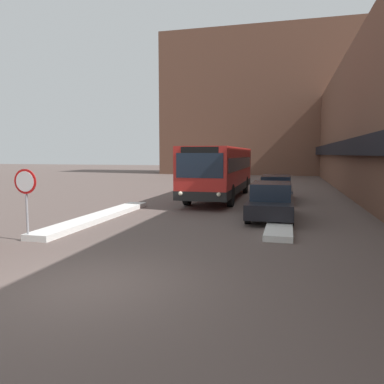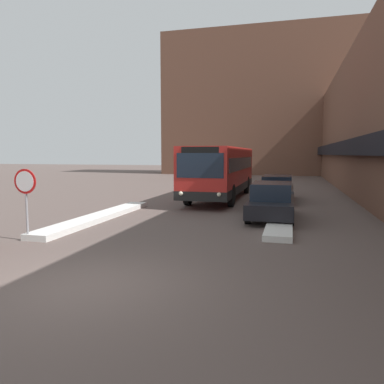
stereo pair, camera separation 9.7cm
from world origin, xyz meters
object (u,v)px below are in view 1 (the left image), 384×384
object	(u,v)px
parked_car_front	(271,201)
stop_sign	(26,189)
city_bus	(220,171)
parked_car_middle	(276,188)

from	to	relation	value
parked_car_front	stop_sign	bearing A→B (deg)	-139.77
parked_car_front	stop_sign	distance (m)	9.29
city_bus	parked_car_front	bearing A→B (deg)	-63.06
parked_car_middle	stop_sign	xyz separation A→B (m)	(-7.07, -12.26, 0.88)
parked_car_middle	stop_sign	distance (m)	14.18
parked_car_front	stop_sign	world-z (taller)	stop_sign
parked_car_front	parked_car_middle	distance (m)	6.28
parked_car_middle	city_bus	bearing A→B (deg)	176.71
parked_car_middle	stop_sign	bearing A→B (deg)	-119.95
parked_car_front	parked_car_middle	world-z (taller)	parked_car_front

